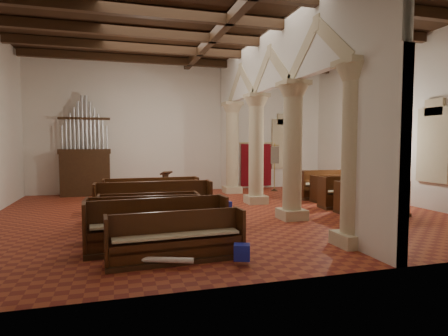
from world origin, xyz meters
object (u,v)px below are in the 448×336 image
Objects in this scene: pipe_organ at (85,164)px; lectern at (166,186)px; aisle_pew_0 at (378,204)px; nave_pew_0 at (177,245)px; processional_banner at (274,174)px.

pipe_organ reaches higher than lectern.
aisle_pew_0 is (9.04, -7.36, -1.00)m from pipe_organ.
aisle_pew_0 is at bearing 18.32° from nave_pew_0.
processional_banner is (8.41, -0.89, -0.59)m from pipe_organ.
lectern reaches higher than nave_pew_0.
aisle_pew_0 reaches higher than nave_pew_0.
pipe_organ is 3.61m from lectern.
lectern is (3.27, -1.22, -0.93)m from pipe_organ.
nave_pew_0 is (-6.03, -9.08, -0.47)m from processional_banner.
processional_banner is (5.15, 0.33, 0.33)m from lectern.
processional_banner is 0.83× the size of nave_pew_0.
nave_pew_0 is (-0.88, -8.76, -0.13)m from lectern.
pipe_organ is 1.96× the size of processional_banner.
nave_pew_0 is at bearing -117.28° from lectern.
pipe_organ is 1.62× the size of nave_pew_0.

